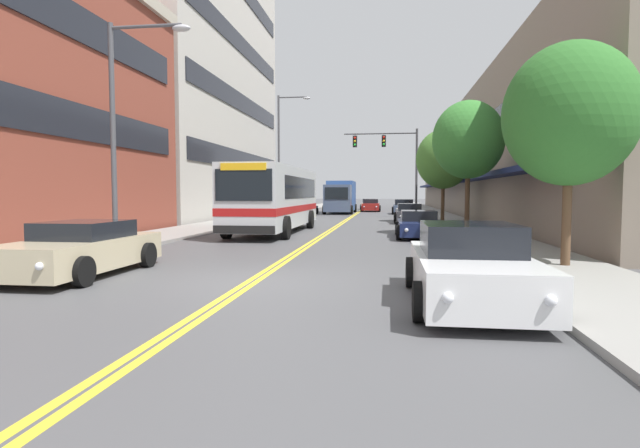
# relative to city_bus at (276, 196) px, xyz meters

# --- Properties ---
(ground_plane) EXTENTS (240.00, 240.00, 0.00)m
(ground_plane) POSITION_rel_city_bus_xyz_m (2.59, 23.39, -1.79)
(ground_plane) COLOR #4C4C4F
(sidewalk_left) EXTENTS (3.17, 106.00, 0.13)m
(sidewalk_left) POSITION_rel_city_bus_xyz_m (-4.50, 23.39, -1.73)
(sidewalk_left) COLOR gray
(sidewalk_left) RESTS_ON ground_plane
(sidewalk_right) EXTENTS (3.17, 106.00, 0.13)m
(sidewalk_right) POSITION_rel_city_bus_xyz_m (9.67, 23.39, -1.73)
(sidewalk_right) COLOR gray
(sidewalk_right) RESTS_ON ground_plane
(centre_line) EXTENTS (0.34, 106.00, 0.01)m
(centre_line) POSITION_rel_city_bus_xyz_m (2.59, 23.39, -1.79)
(centre_line) COLOR yellow
(centre_line) RESTS_ON ground_plane
(office_tower_left) EXTENTS (12.08, 24.72, 27.87)m
(office_tower_left) POSITION_rel_city_bus_xyz_m (-12.32, 15.49, 12.14)
(office_tower_left) COLOR #BCB7AD
(office_tower_left) RESTS_ON ground_plane
(storefront_row_right) EXTENTS (9.10, 68.00, 9.59)m
(storefront_row_right) POSITION_rel_city_bus_xyz_m (15.48, 23.39, 3.00)
(storefront_row_right) COLOR gray
(storefront_row_right) RESTS_ON ground_plane
(city_bus) EXTENTS (2.88, 10.98, 3.17)m
(city_bus) POSITION_rel_city_bus_xyz_m (0.00, 0.00, 0.00)
(city_bus) COLOR silver
(city_bus) RESTS_ON ground_plane
(car_black_parked_left_near) EXTENTS (2.00, 4.70, 1.23)m
(car_black_parked_left_near) POSITION_rel_city_bus_xyz_m (-1.79, 19.52, -1.22)
(car_black_parked_left_near) COLOR black
(car_black_parked_left_near) RESTS_ON ground_plane
(car_beige_parked_left_mid) EXTENTS (2.16, 4.69, 1.28)m
(car_beige_parked_left_mid) POSITION_rel_city_bus_xyz_m (-1.70, -13.36, -1.18)
(car_beige_parked_left_mid) COLOR #BCAD89
(car_beige_parked_left_mid) RESTS_ON ground_plane
(car_white_parked_right_foreground) EXTENTS (2.12, 4.71, 1.41)m
(car_white_parked_right_foreground) POSITION_rel_city_bus_xyz_m (6.99, -15.26, -1.14)
(car_white_parked_right_foreground) COLOR white
(car_white_parked_right_foreground) RESTS_ON ground_plane
(car_dark_grey_parked_right_mid) EXTENTS (1.99, 4.55, 1.27)m
(car_dark_grey_parked_right_mid) POSITION_rel_city_bus_xyz_m (6.94, 8.86, -1.20)
(car_dark_grey_parked_right_mid) COLOR #38383D
(car_dark_grey_parked_right_mid) RESTS_ON ground_plane
(car_slate_blue_parked_right_far) EXTENTS (2.18, 4.41, 1.37)m
(car_slate_blue_parked_right_far) POSITION_rel_city_bus_xyz_m (7.02, 22.95, -1.16)
(car_slate_blue_parked_right_far) COLOR #475675
(car_slate_blue_parked_right_far) RESTS_ON ground_plane
(car_navy_parked_right_end) EXTENTS (1.99, 4.52, 1.18)m
(car_navy_parked_right_end) POSITION_rel_city_bus_xyz_m (6.89, -2.00, -1.24)
(car_navy_parked_right_end) COLOR #19234C
(car_navy_parked_right_end) RESTS_ON ground_plane
(car_silver_moving_lead) EXTENTS (2.10, 4.89, 1.26)m
(car_silver_moving_lead) POSITION_rel_city_bus_xyz_m (3.35, 36.27, -1.20)
(car_silver_moving_lead) COLOR #B7B7BC
(car_silver_moving_lead) RESTS_ON ground_plane
(car_red_moving_second) EXTENTS (2.05, 4.51, 1.31)m
(car_red_moving_second) POSITION_rel_city_bus_xyz_m (3.75, 29.07, -1.18)
(car_red_moving_second) COLOR maroon
(car_red_moving_second) RESTS_ON ground_plane
(box_truck) EXTENTS (2.77, 7.67, 3.11)m
(box_truck) POSITION_rel_city_bus_xyz_m (1.00, 23.87, -0.18)
(box_truck) COLOR #475675
(box_truck) RESTS_ON ground_plane
(traffic_signal_mast) EXTENTS (5.88, 0.38, 7.07)m
(traffic_signal_mast) POSITION_rel_city_bus_xyz_m (5.88, 16.27, 3.22)
(traffic_signal_mast) COLOR #47474C
(traffic_signal_mast) RESTS_ON ground_plane
(street_lamp_left_near) EXTENTS (2.59, 0.28, 7.03)m
(street_lamp_left_near) POSITION_rel_city_bus_xyz_m (-2.31, -10.09, 2.48)
(street_lamp_left_near) COLOR #47474C
(street_lamp_left_near) RESTS_ON ground_plane
(street_lamp_left_far) EXTENTS (2.51, 0.28, 9.31)m
(street_lamp_left_far) POSITION_rel_city_bus_xyz_m (-2.40, 13.07, 3.67)
(street_lamp_left_far) COLOR #47474C
(street_lamp_left_far) RESTS_ON ground_plane
(street_tree_right_near) EXTENTS (3.25, 3.25, 5.58)m
(street_tree_right_near) POSITION_rel_city_bus_xyz_m (10.03, -10.99, 2.12)
(street_tree_right_near) COLOR brown
(street_tree_right_near) RESTS_ON sidewalk_right
(street_tree_right_mid) EXTENTS (3.25, 3.25, 6.05)m
(street_tree_right_mid) POSITION_rel_city_bus_xyz_m (9.17, -0.61, 2.59)
(street_tree_right_mid) COLOR brown
(street_tree_right_mid) RESTS_ON sidewalk_right
(street_tree_right_far) EXTENTS (3.56, 3.56, 6.02)m
(street_tree_right_far) POSITION_rel_city_bus_xyz_m (9.15, 9.57, 2.39)
(street_tree_right_far) COLOR brown
(street_tree_right_far) RESTS_ON sidewalk_right
(fire_hydrant) EXTENTS (0.29, 0.21, 0.84)m
(fire_hydrant) POSITION_rel_city_bus_xyz_m (8.53, -7.60, -1.25)
(fire_hydrant) COLOR yellow
(fire_hydrant) RESTS_ON sidewalk_right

